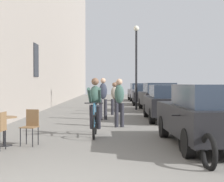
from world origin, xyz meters
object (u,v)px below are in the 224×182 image
(cafe_table_mid, at_px, (4,125))
(pedestrian_near, at_px, (119,100))
(parked_car_fifth, at_px, (139,92))
(parked_car_nearest, at_px, (208,114))
(parked_motorcycle, at_px, (195,140))
(pedestrian_far, at_px, (114,97))
(parked_car_second, at_px, (168,102))
(parked_car_fourth, at_px, (144,95))
(cafe_chair_mid_toward_wall, at_px, (31,125))
(cyclist_on_bicycle, at_px, (95,108))
(pedestrian_mid, at_px, (103,96))
(street_lamp, at_px, (136,56))
(parked_car_third, at_px, (158,96))
(pedestrian_furthest, at_px, (117,94))

(cafe_table_mid, bearing_deg, pedestrian_near, 51.72)
(cafe_table_mid, distance_m, parked_car_fifth, 23.21)
(pedestrian_near, height_order, parked_car_nearest, pedestrian_near)
(parked_motorcycle, bearing_deg, pedestrian_far, 98.64)
(pedestrian_far, bearing_deg, cafe_table_mid, -108.14)
(parked_car_second, bearing_deg, parked_car_fourth, 90.01)
(cafe_chair_mid_toward_wall, xyz_separation_m, parked_car_second, (4.36, 5.88, 0.25))
(cafe_table_mid, bearing_deg, parked_car_second, 49.93)
(cyclist_on_bicycle, bearing_deg, parked_motorcycle, -56.93)
(cyclist_on_bicycle, height_order, pedestrian_mid, pedestrian_mid)
(cafe_table_mid, height_order, cyclist_on_bicycle, cyclist_on_bicycle)
(cafe_table_mid, distance_m, pedestrian_mid, 6.69)
(parked_car_fourth, bearing_deg, pedestrian_mid, -104.60)
(parked_car_second, bearing_deg, parked_motorcycle, -94.83)
(parked_motorcycle, bearing_deg, street_lamp, 91.08)
(cafe_table_mid, height_order, parked_car_second, parked_car_second)
(pedestrian_far, distance_m, parked_car_third, 3.64)
(cyclist_on_bicycle, distance_m, parked_car_third, 10.06)
(pedestrian_far, xyz_separation_m, street_lamp, (1.30, 3.39, 2.21))
(parked_car_fourth, distance_m, parked_car_fifth, 6.02)
(pedestrian_near, xyz_separation_m, street_lamp, (1.16, 8.22, 2.14))
(cyclist_on_bicycle, bearing_deg, parked_car_fourth, 79.33)
(cafe_table_mid, xyz_separation_m, cafe_chair_mid_toward_wall, (0.65, 0.07, -0.00))
(street_lamp, bearing_deg, parked_car_fourth, 79.06)
(pedestrian_furthest, bearing_deg, parked_car_fourth, 71.91)
(pedestrian_far, height_order, street_lamp, street_lamp)
(parked_car_fourth, bearing_deg, street_lamp, -100.94)
(parked_car_second, xyz_separation_m, parked_motorcycle, (-0.65, -7.65, -0.36))
(cafe_chair_mid_toward_wall, bearing_deg, pedestrian_furthest, 77.31)
(pedestrian_far, height_order, pedestrian_furthest, pedestrian_furthest)
(parked_car_fifth, bearing_deg, cyclist_on_bicycle, -97.97)
(pedestrian_furthest, height_order, parked_motorcycle, pedestrian_furthest)
(pedestrian_far, bearing_deg, cyclist_on_bicycle, -95.12)
(parked_car_third, distance_m, parked_car_fifth, 11.42)
(pedestrian_near, bearing_deg, parked_car_fifth, 83.43)
(cyclist_on_bicycle, distance_m, parked_car_fourth, 15.23)
(parked_motorcycle, bearing_deg, parked_car_third, 85.92)
(cyclist_on_bicycle, relative_size, parked_car_fifth, 0.40)
(pedestrian_mid, relative_size, pedestrian_furthest, 1.06)
(parked_motorcycle, bearing_deg, parked_car_fifth, 88.21)
(pedestrian_near, relative_size, parked_motorcycle, 0.80)
(pedestrian_mid, bearing_deg, street_lamp, 72.48)
(cafe_table_mid, distance_m, parked_car_fourth, 17.35)
(parked_motorcycle, bearing_deg, parked_car_nearest, 66.68)
(pedestrian_far, relative_size, parked_car_fifth, 0.36)
(cyclist_on_bicycle, xyz_separation_m, parked_car_nearest, (2.84, -1.79, -0.02))
(street_lamp, relative_size, parked_car_second, 1.17)
(pedestrian_near, height_order, parked_car_fifth, pedestrian_near)
(parked_car_second, bearing_deg, parked_car_nearest, -89.79)
(street_lamp, distance_m, parked_car_third, 2.68)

